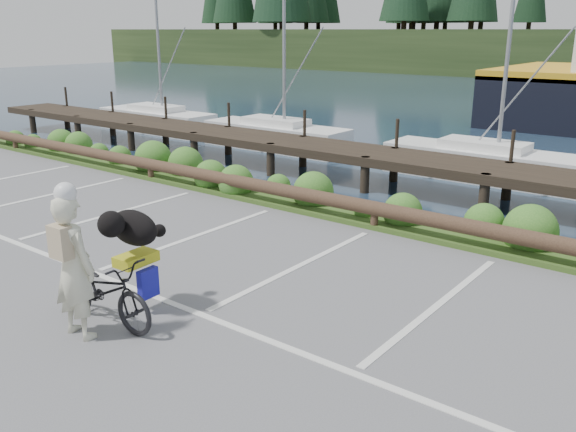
% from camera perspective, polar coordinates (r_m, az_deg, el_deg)
% --- Properties ---
extents(ground, '(72.00, 72.00, 0.00)m').
position_cam_1_polar(ground, '(9.30, -6.40, -8.29)').
color(ground, '#5B5B5E').
extents(vegetation_strip, '(34.00, 1.60, 0.10)m').
position_cam_1_polar(vegetation_strip, '(13.33, 9.55, -0.27)').
color(vegetation_strip, '#3D5B21').
rests_on(vegetation_strip, ground).
extents(log_rail, '(32.00, 0.30, 0.60)m').
position_cam_1_polar(log_rail, '(12.76, 8.04, -1.23)').
color(log_rail, '#443021').
rests_on(log_rail, ground).
extents(bicycle, '(1.91, 0.74, 0.99)m').
position_cam_1_polar(bicycle, '(8.90, -16.83, -6.66)').
color(bicycle, black).
rests_on(bicycle, ground).
extents(cyclist, '(0.74, 0.50, 1.97)m').
position_cam_1_polar(cyclist, '(8.49, -19.43, -4.54)').
color(cyclist, beige).
rests_on(cyclist, ground).
extents(dog, '(0.47, 0.91, 0.51)m').
position_cam_1_polar(dog, '(8.99, -14.24, -1.07)').
color(dog, black).
rests_on(dog, bicycle).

